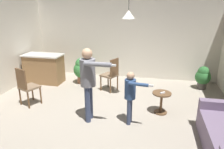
% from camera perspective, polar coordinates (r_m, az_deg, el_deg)
% --- Properties ---
extents(ground, '(7.68, 7.68, 0.00)m').
position_cam_1_polar(ground, '(4.91, -3.47, -11.92)').
color(ground, '#9E9384').
extents(wall_back, '(6.40, 0.10, 2.70)m').
position_cam_1_polar(wall_back, '(7.46, 3.21, 9.52)').
color(wall_back, silver).
rests_on(wall_back, ground).
extents(kitchen_counter, '(1.26, 0.66, 0.95)m').
position_cam_1_polar(kitchen_counter, '(7.35, -17.81, 1.57)').
color(kitchen_counter, olive).
rests_on(kitchen_counter, ground).
extents(side_table_by_couch, '(0.44, 0.44, 0.52)m').
position_cam_1_polar(side_table_by_couch, '(5.16, 13.15, -6.77)').
color(side_table_by_couch, brown).
rests_on(side_table_by_couch, ground).
extents(person_adult, '(0.81, 0.47, 1.63)m').
position_cam_1_polar(person_adult, '(4.50, -6.33, -0.73)').
color(person_adult, '#384260').
rests_on(person_adult, ground).
extents(person_child, '(0.59, 0.38, 1.17)m').
position_cam_1_polar(person_child, '(4.45, 5.02, -4.81)').
color(person_child, '#384260').
rests_on(person_child, ground).
extents(dining_chair_by_counter, '(0.55, 0.55, 1.00)m').
position_cam_1_polar(dining_chair_by_counter, '(6.26, -0.22, 0.31)').
color(dining_chair_by_counter, brown).
rests_on(dining_chair_by_counter, ground).
extents(dining_chair_near_wall, '(0.55, 0.55, 1.00)m').
position_cam_1_polar(dining_chair_near_wall, '(5.74, -22.05, -2.73)').
color(dining_chair_near_wall, brown).
rests_on(dining_chair_near_wall, ground).
extents(potted_plant_corner, '(0.46, 0.46, 0.71)m').
position_cam_1_polar(potted_plant_corner, '(7.04, 23.29, -0.51)').
color(potted_plant_corner, '#4C4742').
rests_on(potted_plant_corner, ground).
extents(potted_plant_by_wall, '(0.55, 0.55, 0.85)m').
position_cam_1_polar(potted_plant_by_wall, '(7.03, -8.10, 1.44)').
color(potted_plant_by_wall, brown).
rests_on(potted_plant_by_wall, ground).
extents(spare_remote_on_table, '(0.12, 0.11, 0.04)m').
position_cam_1_polar(spare_remote_on_table, '(5.03, 13.46, -4.83)').
color(spare_remote_on_table, white).
rests_on(spare_remote_on_table, side_table_by_couch).
extents(ceiling_light_pendant, '(0.32, 0.32, 0.55)m').
position_cam_1_polar(ceiling_light_pendant, '(5.34, 4.48, 15.83)').
color(ceiling_light_pendant, silver).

